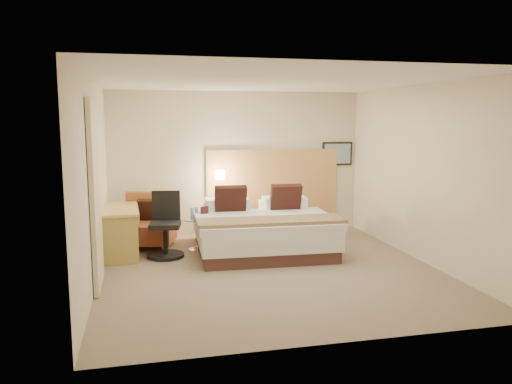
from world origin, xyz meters
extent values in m
cube|color=#776650|center=(0.00, 0.00, -0.01)|extent=(4.80, 5.00, 0.02)
cube|color=white|center=(0.00, 0.00, 2.71)|extent=(4.80, 5.00, 0.02)
cube|color=beige|center=(0.00, 2.51, 1.35)|extent=(4.80, 0.02, 2.70)
cube|color=beige|center=(0.00, -2.51, 1.35)|extent=(4.80, 0.02, 2.70)
cube|color=beige|center=(-2.41, 0.00, 1.35)|extent=(0.02, 5.00, 2.70)
cube|color=beige|center=(2.41, 0.00, 1.35)|extent=(0.02, 5.00, 2.70)
cube|color=tan|center=(0.70, 2.47, 0.95)|extent=(2.60, 0.04, 1.30)
cube|color=black|center=(2.02, 2.48, 1.50)|extent=(0.62, 0.03, 0.47)
cube|color=#748BA0|center=(2.02, 2.46, 1.50)|extent=(0.54, 0.01, 0.39)
cylinder|color=silver|center=(-0.35, 2.42, 1.15)|extent=(0.02, 0.12, 0.02)
cube|color=#F4E3BE|center=(-0.35, 2.36, 1.15)|extent=(0.15, 0.15, 0.15)
cube|color=beige|center=(-2.36, -0.25, 1.22)|extent=(0.06, 0.90, 2.42)
cylinder|color=#8EABDC|center=(-0.98, 1.35, 0.63)|extent=(0.07, 0.07, 0.19)
cylinder|color=#8196C8|center=(-0.91, 1.39, 0.63)|extent=(0.07, 0.07, 0.19)
cube|color=#341A15|center=(-0.78, 1.32, 0.64)|extent=(0.13, 0.08, 0.21)
cube|color=#432621|center=(0.14, 1.09, 0.10)|extent=(2.16, 2.16, 0.19)
cube|color=silver|center=(0.14, 1.09, 0.35)|extent=(2.22, 2.22, 0.32)
cube|color=silver|center=(0.13, 0.79, 0.57)|extent=(2.26, 1.63, 0.11)
cube|color=silver|center=(-0.34, 1.90, 0.61)|extent=(0.76, 0.44, 0.19)
cube|color=silver|center=(0.69, 1.86, 0.61)|extent=(0.76, 0.44, 0.19)
cube|color=white|center=(-0.35, 1.63, 0.72)|extent=(0.76, 0.44, 0.19)
cube|color=white|center=(0.68, 1.59, 0.72)|extent=(0.76, 0.44, 0.19)
cube|color=black|center=(-0.32, 1.41, 0.80)|extent=(0.55, 0.31, 0.55)
cube|color=black|center=(0.64, 1.37, 0.80)|extent=(0.55, 0.31, 0.55)
cube|color=orange|center=(0.12, 0.37, 0.65)|extent=(2.27, 0.68, 0.05)
cube|color=tan|center=(-2.12, 1.47, 0.05)|extent=(0.11, 0.11, 0.11)
cube|color=#A0634B|center=(-1.44, 1.31, 0.05)|extent=(0.11, 0.11, 0.11)
cube|color=tan|center=(-1.98, 2.07, 0.05)|extent=(0.11, 0.11, 0.11)
cube|color=tan|center=(-1.30, 1.90, 0.05)|extent=(0.11, 0.11, 0.11)
cube|color=#A1472B|center=(-1.71, 1.69, 0.27)|extent=(1.03, 0.95, 0.33)
cube|color=#A5592C|center=(-1.63, 1.99, 0.67)|extent=(0.88, 0.33, 0.49)
cube|color=black|center=(-1.66, 1.88, 0.60)|extent=(0.45, 0.30, 0.43)
cylinder|color=silver|center=(-0.90, 1.35, 0.01)|extent=(0.40, 0.40, 0.02)
cylinder|color=white|center=(-0.90, 1.35, 0.27)|extent=(0.05, 0.05, 0.50)
cylinder|color=silver|center=(-0.90, 1.35, 0.53)|extent=(0.58, 0.58, 0.01)
cube|color=#D2B052|center=(-2.14, 1.29, 0.75)|extent=(0.62, 1.26, 0.04)
cube|color=#A88F42|center=(-2.11, 0.71, 0.37)|extent=(0.52, 0.06, 0.73)
cube|color=#A66641|center=(-2.16, 1.87, 0.37)|extent=(0.52, 0.06, 0.73)
cube|color=tan|center=(-2.09, 1.29, 0.67)|extent=(0.51, 1.17, 0.10)
cylinder|color=black|center=(-1.44, 1.01, 0.03)|extent=(0.66, 0.66, 0.04)
cylinder|color=black|center=(-1.44, 1.01, 0.28)|extent=(0.08, 0.08, 0.45)
cube|color=black|center=(-1.44, 1.01, 0.53)|extent=(0.54, 0.54, 0.08)
cube|color=black|center=(-1.41, 1.22, 0.81)|extent=(0.45, 0.12, 0.47)
camera|label=1|loc=(-1.75, -6.83, 2.17)|focal=35.00mm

